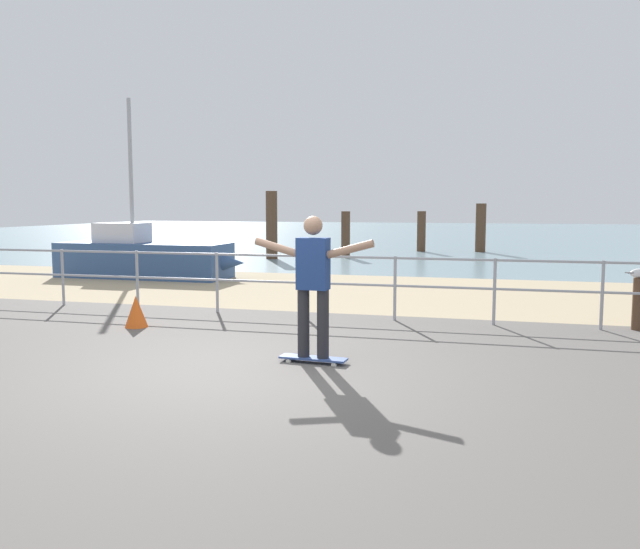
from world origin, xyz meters
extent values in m
cube|color=#605B56|center=(0.00, -1.00, 0.00)|extent=(24.00, 10.00, 0.04)
cube|color=tan|center=(0.00, 7.00, 0.00)|extent=(24.00, 6.00, 0.04)
cube|color=#75939E|center=(0.00, 35.00, 0.00)|extent=(72.00, 50.00, 0.04)
cylinder|color=#9EA0A5|center=(-5.02, 3.60, 0.53)|extent=(0.05, 0.05, 1.05)
cylinder|color=#9EA0A5|center=(-3.48, 3.60, 0.53)|extent=(0.05, 0.05, 1.05)
cylinder|color=#9EA0A5|center=(-1.95, 3.60, 0.53)|extent=(0.05, 0.05, 1.05)
cylinder|color=#9EA0A5|center=(-0.42, 3.60, 0.53)|extent=(0.05, 0.05, 1.05)
cylinder|color=#9EA0A5|center=(1.11, 3.60, 0.53)|extent=(0.05, 0.05, 1.05)
cylinder|color=#9EA0A5|center=(2.65, 3.60, 0.53)|extent=(0.05, 0.05, 1.05)
cylinder|color=#9EA0A5|center=(4.18, 3.60, 0.53)|extent=(0.05, 0.05, 1.05)
cylinder|color=#9EA0A5|center=(-1.19, 3.60, 1.02)|extent=(13.80, 0.04, 0.04)
cylinder|color=#9EA0A5|center=(-1.19, 3.60, 0.58)|extent=(13.80, 0.04, 0.04)
cube|color=#335184|center=(-5.99, 8.14, 0.45)|extent=(4.42, 1.46, 0.90)
cone|color=#335184|center=(-3.79, 8.11, 0.45)|extent=(1.11, 0.78, 0.77)
cylinder|color=#9EA0A5|center=(-6.29, 8.14, 2.70)|extent=(0.10, 0.10, 3.60)
cube|color=silver|center=(-6.59, 8.15, 1.15)|extent=(1.21, 0.92, 0.50)
cube|color=#334C8C|center=(0.62, 0.55, 0.07)|extent=(0.81, 0.25, 0.02)
cylinder|color=silver|center=(0.90, 0.61, 0.03)|extent=(0.06, 0.03, 0.06)
cylinder|color=silver|center=(0.89, 0.45, 0.03)|extent=(0.06, 0.03, 0.06)
cylinder|color=silver|center=(0.34, 0.65, 0.03)|extent=(0.06, 0.03, 0.06)
cylinder|color=silver|center=(0.33, 0.49, 0.03)|extent=(0.06, 0.03, 0.06)
cylinder|color=#26262B|center=(0.74, 0.54, 0.48)|extent=(0.14, 0.14, 0.80)
cylinder|color=#26262B|center=(0.50, 0.56, 0.48)|extent=(0.14, 0.14, 0.80)
cube|color=navy|center=(0.62, 0.55, 1.18)|extent=(0.37, 0.22, 0.60)
sphere|color=#9E755B|center=(0.62, 0.55, 1.62)|extent=(0.22, 0.22, 0.22)
cylinder|color=#9E755B|center=(1.06, 0.52, 1.36)|extent=(0.56, 0.13, 0.23)
cylinder|color=#9E755B|center=(0.17, 0.58, 1.36)|extent=(0.56, 0.13, 0.23)
cylinder|color=#513826|center=(4.71, 3.74, 0.40)|extent=(0.18, 0.18, 0.79)
ellipsoid|color=white|center=(4.71, 3.74, 0.86)|extent=(0.35, 0.25, 0.14)
cube|color=slate|center=(4.56, 3.68, 0.87)|extent=(0.14, 0.12, 0.02)
cylinder|color=#513826|center=(-4.73, 14.38, 1.16)|extent=(0.39, 0.39, 2.32)
cylinder|color=#513826|center=(-2.47, 15.76, 0.81)|extent=(0.31, 0.31, 1.63)
cylinder|color=#513826|center=(-0.20, 19.27, 0.80)|extent=(0.34, 0.34, 1.60)
cylinder|color=#513826|center=(2.06, 19.60, 0.95)|extent=(0.40, 0.40, 1.91)
cone|color=#E55919|center=(-2.57, 2.00, 0.25)|extent=(0.36, 0.36, 0.50)
camera|label=1|loc=(2.65, -6.67, 1.86)|focal=36.70mm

